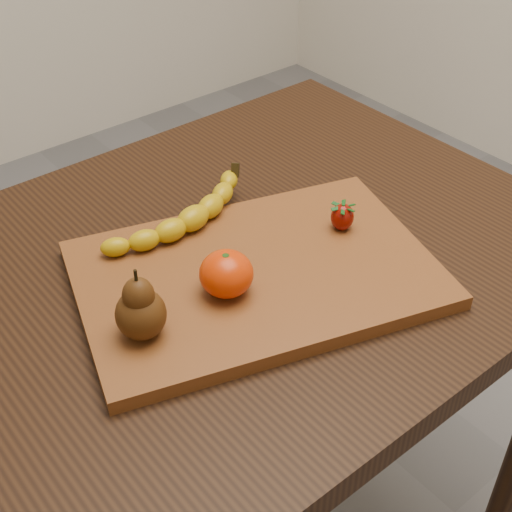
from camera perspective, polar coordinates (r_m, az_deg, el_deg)
table at (r=1.02m, az=-3.26°, el=-4.86°), size 1.00×0.70×0.76m
cutting_board at (r=0.92m, az=0.00°, el=-1.48°), size 0.52×0.42×0.02m
banana at (r=0.97m, az=-5.06°, el=3.02°), size 0.22×0.09×0.03m
pear at (r=0.80m, az=-9.31°, el=-3.75°), size 0.08×0.08×0.09m
mandarin at (r=0.86m, az=-2.39°, el=-1.42°), size 0.08×0.08×0.06m
strawberry at (r=0.98m, az=6.92°, el=3.19°), size 0.04×0.04×0.04m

